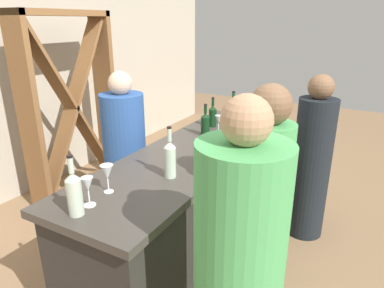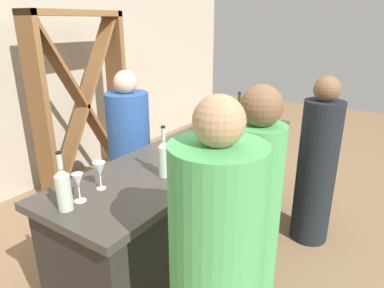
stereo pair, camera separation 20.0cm
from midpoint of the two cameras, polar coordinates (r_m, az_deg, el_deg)
ground_plane at (r=3.09m, az=-1.93°, el=-16.88°), size 12.00×12.00×0.00m
back_wall at (r=4.11m, az=-30.13°, el=10.95°), size 8.00×0.10×2.80m
bar_counter at (r=2.85m, az=-2.04°, el=-9.50°), size 2.45×0.73×0.90m
wine_rack at (r=3.93m, az=-20.71°, el=5.68°), size 1.10×0.28×1.95m
wine_bottle_leftmost_clear_pale at (r=1.88m, az=-21.89°, el=-7.56°), size 0.08×0.08×0.33m
wine_bottle_second_left_clear_pale at (r=2.17m, az=-6.33°, el=-2.41°), size 0.08×0.08×0.34m
wine_bottle_center_dark_green at (r=2.97m, az=0.29°, el=3.37°), size 0.08×0.08×0.28m
wine_bottle_second_right_dark_green at (r=3.22m, az=1.67°, el=4.71°), size 0.07×0.07×0.28m
wine_bottle_rightmost_dark_green at (r=3.14m, az=7.68°, el=4.24°), size 0.07×0.07×0.29m
wine_bottle_far_right_olive_green at (r=3.24m, az=5.05°, el=5.12°), size 0.08×0.08×0.33m
wine_glass_near_left at (r=2.82m, az=3.57°, el=2.17°), size 0.07×0.07×0.13m
wine_glass_near_center at (r=3.02m, az=2.53°, el=3.91°), size 0.07×0.07×0.16m
wine_glass_near_right at (r=1.94m, az=-19.80°, el=-6.55°), size 0.07×0.07×0.17m
wine_glass_far_left at (r=2.06m, az=-16.64°, el=-4.64°), size 0.08×0.08×0.17m
person_left_guest at (r=2.13m, az=8.88°, el=-12.05°), size 0.36×0.36×1.54m
person_center_guest at (r=3.12m, az=17.47°, el=-3.27°), size 0.39×0.39×1.45m
person_right_guest at (r=1.65m, az=3.82°, el=-22.71°), size 0.44×0.44×1.60m
person_server_behind at (r=3.21m, az=-12.75°, el=-2.39°), size 0.45×0.45×1.45m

